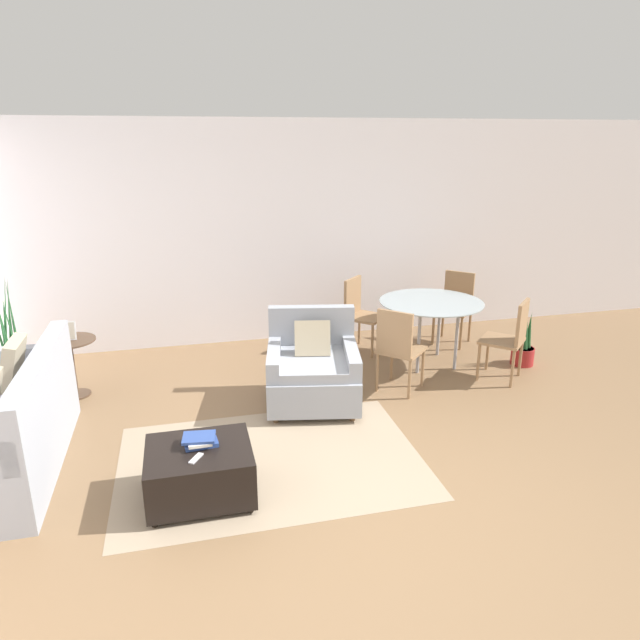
{
  "coord_description": "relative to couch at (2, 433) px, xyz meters",
  "views": [
    {
      "loc": [
        -1.17,
        -3.28,
        2.53
      ],
      "look_at": [
        0.15,
        2.08,
        0.75
      ],
      "focal_mm": 32.0,
      "sensor_mm": 36.0,
      "label": 1
    }
  ],
  "objects": [
    {
      "name": "dining_table",
      "position": [
        4.18,
        1.26,
        0.36
      ],
      "size": [
        1.17,
        1.17,
        0.75
      ],
      "color": "#99A8AD",
      "rests_on": "ground_plane"
    },
    {
      "name": "dining_chair_near_right",
      "position": [
        4.82,
        0.62,
        0.2
      ],
      "size": [
        0.59,
        0.59,
        0.9
      ],
      "color": "#93704C",
      "rests_on": "ground_plane"
    },
    {
      "name": "ground_plane",
      "position": [
        2.64,
        -1.17,
        -0.32
      ],
      "size": [
        20.0,
        20.0,
        0.0
      ],
      "primitive_type": "plane",
      "color": "brown"
    },
    {
      "name": "potted_plant",
      "position": [
        -0.22,
        1.32,
        -0.02
      ],
      "size": [
        0.37,
        0.37,
        1.27
      ],
      "color": "#333338",
      "rests_on": "ground_plane"
    },
    {
      "name": "wall_back",
      "position": [
        2.64,
        2.59,
        1.05
      ],
      "size": [
        12.0,
        0.06,
        2.75
      ],
      "color": "white",
      "rests_on": "ground_plane"
    },
    {
      "name": "area_rug",
      "position": [
        2.06,
        -0.4,
        -0.32
      ],
      "size": [
        2.43,
        1.7,
        0.01
      ],
      "color": "gray",
      "rests_on": "ground_plane"
    },
    {
      "name": "ottoman",
      "position": [
        1.48,
        -0.75,
        -0.1
      ],
      "size": [
        0.75,
        0.63,
        0.4
      ],
      "color": "black",
      "rests_on": "ground_plane"
    },
    {
      "name": "tv_remote_secondary",
      "position": [
        1.46,
        -0.88,
        0.08
      ],
      "size": [
        0.11,
        0.14,
        0.01
      ],
      "color": "#B7B7BC",
      "rests_on": "ottoman"
    },
    {
      "name": "side_table",
      "position": [
        0.33,
        1.32,
        0.11
      ],
      "size": [
        0.49,
        0.49,
        0.6
      ],
      "color": "#4C3828",
      "rests_on": "ground_plane"
    },
    {
      "name": "armchair",
      "position": [
        2.64,
        0.6,
        0.02
      ],
      "size": [
        1.03,
        1.07,
        0.89
      ],
      "color": "#999EA8",
      "rests_on": "ground_plane"
    },
    {
      "name": "book_stack",
      "position": [
        1.5,
        -0.71,
        0.11
      ],
      "size": [
        0.26,
        0.2,
        0.07
      ],
      "color": "#2D478C",
      "rests_on": "ottoman"
    },
    {
      "name": "picture_frame",
      "position": [
        0.33,
        1.32,
        0.38
      ],
      "size": [
        0.14,
        0.07,
        0.19
      ],
      "color": "silver",
      "rests_on": "side_table"
    },
    {
      "name": "dining_chair_far_right",
      "position": [
        4.82,
        1.9,
        0.2
      ],
      "size": [
        0.59,
        0.59,
        0.9
      ],
      "color": "#93704C",
      "rests_on": "ground_plane"
    },
    {
      "name": "couch",
      "position": [
        0.0,
        0.0,
        0.0
      ],
      "size": [
        0.92,
        1.87,
        0.94
      ],
      "color": "#999EA8",
      "rests_on": "ground_plane"
    },
    {
      "name": "dining_chair_far_left",
      "position": [
        3.54,
        1.9,
        0.2
      ],
      "size": [
        0.59,
        0.59,
        0.9
      ],
      "color": "#93704C",
      "rests_on": "ground_plane"
    },
    {
      "name": "dining_chair_near_left",
      "position": [
        3.54,
        0.62,
        0.2
      ],
      "size": [
        0.59,
        0.59,
        0.9
      ],
      "color": "#93704C",
      "rests_on": "ground_plane"
    },
    {
      "name": "tv_remote_primary",
      "position": [
        1.5,
        -0.58,
        0.08
      ],
      "size": [
        0.07,
        0.15,
        0.01
      ],
      "color": "#333338",
      "rests_on": "ottoman"
    },
    {
      "name": "potted_plant_small",
      "position": [
        5.23,
        0.97,
        -0.12
      ],
      "size": [
        0.26,
        0.26,
        0.69
      ],
      "color": "maroon",
      "rests_on": "ground_plane"
    }
  ]
}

